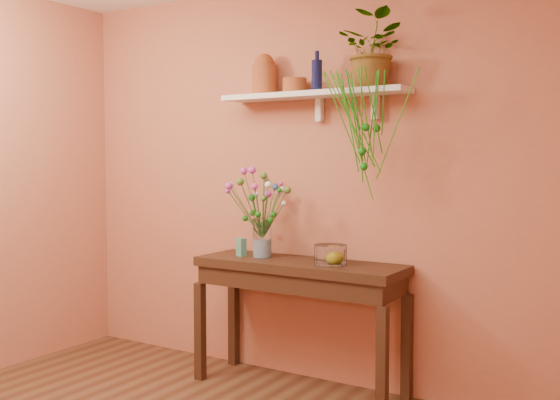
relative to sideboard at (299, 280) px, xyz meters
The scene contains 13 objects.
room 1.87m from the sideboard, 90.55° to the right, with size 4.04×4.04×2.70m.
sideboard is the anchor object (origin of this frame).
wall_shelf 1.20m from the sideboard, 69.86° to the left, with size 1.30×0.24×0.19m.
terracotta_jug 1.40m from the sideboard, 159.84° to the left, with size 0.19×0.19×0.28m.
terracotta_pot 1.27m from the sideboard, 131.37° to the left, with size 0.16×0.16×0.10m, color #9B4C1B.
blue_bottle 1.32m from the sideboard, 46.85° to the left, with size 0.08×0.08×0.25m.
spider_plant 1.52m from the sideboard, 11.47° to the left, with size 0.40×0.35×0.45m, color #167415.
plant_fronds 1.07m from the sideboard, ahead, with size 0.60×0.31×0.76m.
glass_vase 0.37m from the sideboard, behind, with size 0.12×0.12×0.26m.
bouquet 0.62m from the sideboard, behind, with size 0.48×0.40×0.48m.
glass_bowl 0.30m from the sideboard, ahead, with size 0.21×0.21×0.12m.
lemon 0.30m from the sideboard, ahead, with size 0.08×0.08×0.08m, color yellow.
carton 0.47m from the sideboard, behind, with size 0.06×0.05×0.12m, color #35647E.
Camera 1 is at (2.11, -1.85, 1.50)m, focal length 41.69 mm.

